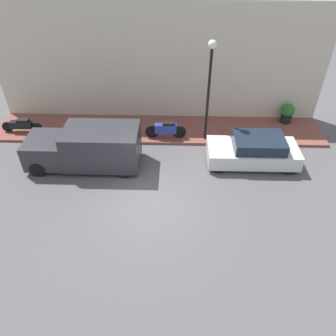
{
  "coord_description": "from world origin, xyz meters",
  "views": [
    {
      "loc": [
        -8.89,
        -0.88,
        8.69
      ],
      "look_at": [
        1.36,
        -0.58,
        0.6
      ],
      "focal_mm": 35.0,
      "sensor_mm": 36.0,
      "label": 1
    }
  ],
  "objects_px": {
    "delivery_van": "(86,147)",
    "potted_plant": "(287,113)",
    "streetlamp": "(210,76)",
    "scooter_silver": "(91,128)",
    "motorcycle_blue": "(166,129)",
    "parked_car": "(254,151)",
    "motorcycle_black": "(22,125)"
  },
  "relations": [
    {
      "from": "delivery_van",
      "to": "potted_plant",
      "type": "height_order",
      "value": "delivery_van"
    },
    {
      "from": "streetlamp",
      "to": "scooter_silver",
      "type": "bearing_deg",
      "value": 89.52
    },
    {
      "from": "motorcycle_blue",
      "to": "streetlamp",
      "type": "distance_m",
      "value": 3.24
    },
    {
      "from": "scooter_silver",
      "to": "streetlamp",
      "type": "height_order",
      "value": "streetlamp"
    },
    {
      "from": "parked_car",
      "to": "motorcycle_black",
      "type": "relative_size",
      "value": 1.98
    },
    {
      "from": "parked_car",
      "to": "streetlamp",
      "type": "distance_m",
      "value": 3.68
    },
    {
      "from": "streetlamp",
      "to": "parked_car",
      "type": "bearing_deg",
      "value": -130.16
    },
    {
      "from": "parked_car",
      "to": "motorcycle_blue",
      "type": "height_order",
      "value": "parked_car"
    },
    {
      "from": "scooter_silver",
      "to": "streetlamp",
      "type": "xyz_separation_m",
      "value": [
        -0.05,
        -5.4,
        2.68
      ]
    },
    {
      "from": "scooter_silver",
      "to": "motorcycle_black",
      "type": "height_order",
      "value": "scooter_silver"
    },
    {
      "from": "parked_car",
      "to": "potted_plant",
      "type": "bearing_deg",
      "value": -34.2
    },
    {
      "from": "motorcycle_blue",
      "to": "streetlamp",
      "type": "bearing_deg",
      "value": -90.81
    },
    {
      "from": "motorcycle_black",
      "to": "potted_plant",
      "type": "xyz_separation_m",
      "value": [
        1.33,
        -13.09,
        0.15
      ]
    },
    {
      "from": "delivery_van",
      "to": "potted_plant",
      "type": "bearing_deg",
      "value": -68.49
    },
    {
      "from": "parked_car",
      "to": "motorcycle_blue",
      "type": "xyz_separation_m",
      "value": [
        1.68,
        3.82,
        -0.03
      ]
    },
    {
      "from": "scooter_silver",
      "to": "motorcycle_blue",
      "type": "bearing_deg",
      "value": -90.31
    },
    {
      "from": "parked_car",
      "to": "streetlamp",
      "type": "xyz_separation_m",
      "value": [
        1.66,
        1.97,
        2.63
      ]
    },
    {
      "from": "parked_car",
      "to": "delivery_van",
      "type": "height_order",
      "value": "delivery_van"
    },
    {
      "from": "delivery_van",
      "to": "motorcycle_blue",
      "type": "distance_m",
      "value": 3.9
    },
    {
      "from": "parked_car",
      "to": "motorcycle_blue",
      "type": "relative_size",
      "value": 1.99
    },
    {
      "from": "scooter_silver",
      "to": "potted_plant",
      "type": "distance_m",
      "value": 9.76
    },
    {
      "from": "parked_car",
      "to": "delivery_van",
      "type": "xyz_separation_m",
      "value": [
        -0.37,
        7.12,
        0.29
      ]
    },
    {
      "from": "motorcycle_blue",
      "to": "parked_car",
      "type": "bearing_deg",
      "value": -113.8
    },
    {
      "from": "motorcycle_blue",
      "to": "motorcycle_black",
      "type": "distance_m",
      "value": 7.03
    },
    {
      "from": "delivery_van",
      "to": "motorcycle_blue",
      "type": "bearing_deg",
      "value": -58.02
    },
    {
      "from": "potted_plant",
      "to": "delivery_van",
      "type": "bearing_deg",
      "value": 111.51
    },
    {
      "from": "streetlamp",
      "to": "potted_plant",
      "type": "relative_size",
      "value": 4.6
    },
    {
      "from": "parked_car",
      "to": "potted_plant",
      "type": "height_order",
      "value": "parked_car"
    },
    {
      "from": "motorcycle_blue",
      "to": "motorcycle_black",
      "type": "relative_size",
      "value": 1.0
    },
    {
      "from": "parked_car",
      "to": "streetlamp",
      "type": "height_order",
      "value": "streetlamp"
    },
    {
      "from": "scooter_silver",
      "to": "motorcycle_blue",
      "type": "height_order",
      "value": "motorcycle_blue"
    },
    {
      "from": "parked_car",
      "to": "motorcycle_black",
      "type": "xyz_separation_m",
      "value": [
        1.99,
        10.84,
        -0.1
      ]
    }
  ]
}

